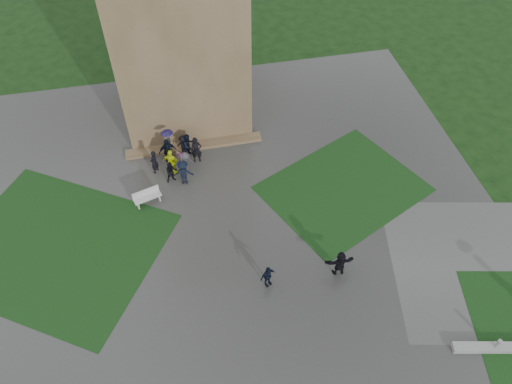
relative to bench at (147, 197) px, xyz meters
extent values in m
plane|color=black|center=(3.30, -6.35, -0.51)|extent=(120.00, 120.00, 0.00)
cube|color=#353532|center=(3.30, -4.35, -0.50)|extent=(34.00, 34.00, 0.02)
cube|color=black|center=(-5.20, -2.35, -0.49)|extent=(14.10, 13.46, 0.01)
cube|color=black|center=(11.80, -1.35, -0.49)|extent=(11.12, 10.15, 0.01)
cube|color=brown|center=(3.30, 4.25, -0.38)|extent=(9.00, 0.80, 0.22)
cylinder|color=gray|center=(15.56, -12.66, -0.06)|extent=(0.20, 0.20, 0.90)
cube|color=silver|center=(0.02, -0.07, -0.01)|extent=(1.72, 0.96, 0.07)
cube|color=silver|center=(-0.61, -0.26, -0.26)|extent=(0.21, 0.45, 0.46)
cube|color=silver|center=(0.65, 0.12, -0.26)|extent=(0.21, 0.45, 0.46)
cube|color=silver|center=(-0.05, 0.16, 0.24)|extent=(1.59, 0.54, 0.44)
imported|color=black|center=(3.35, 2.91, 0.45)|extent=(0.70, 0.48, 1.88)
imported|color=black|center=(2.91, 3.54, 0.38)|extent=(0.97, 0.88, 1.73)
imported|color=black|center=(2.61, 3.74, 0.26)|extent=(1.09, 0.90, 1.50)
imported|color=#414146|center=(1.69, 3.49, 0.37)|extent=(0.84, 1.14, 1.73)
imported|color=black|center=(1.54, 3.15, 0.47)|extent=(1.26, 0.93, 1.92)
imported|color=black|center=(0.65, 2.48, 0.37)|extent=(0.69, 0.75, 1.71)
imported|color=#E2F20E|center=(1.71, 2.07, 0.48)|extent=(1.31, 1.14, 1.95)
imported|color=black|center=(1.61, 1.46, 0.27)|extent=(0.81, 0.56, 1.52)
imported|color=black|center=(2.34, 1.14, 0.42)|extent=(1.26, 0.80, 1.81)
imported|color=#414146|center=(2.55, 2.06, 0.31)|extent=(1.16, 0.98, 1.60)
imported|color=#F565C4|center=(2.34, 1.14, 1.56)|extent=(0.98, 0.98, 0.90)
imported|color=#3D2F83|center=(1.69, 3.49, 1.55)|extent=(0.73, 0.73, 0.64)
imported|color=black|center=(5.76, -6.97, 0.26)|extent=(1.01, 0.81, 1.50)
imported|color=black|center=(9.61, -7.04, 0.36)|extent=(1.59, 0.61, 1.70)
camera|label=1|loc=(2.37, -20.33, 22.24)|focal=35.00mm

